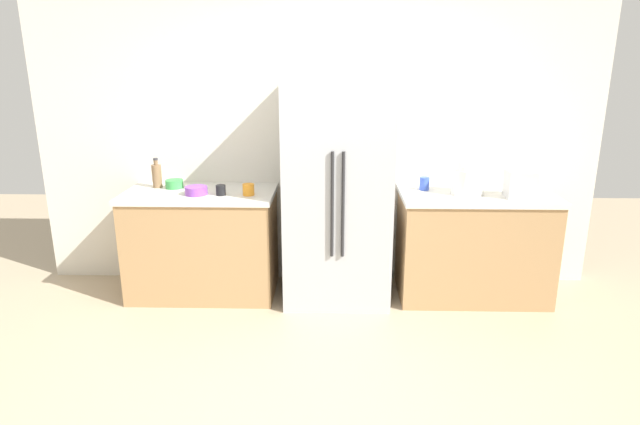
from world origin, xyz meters
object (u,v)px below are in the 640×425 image
bottle_a (157,175)px  bowl_b (196,191)px  refrigerator (337,193)px  rice_cooker (468,175)px  toaster (520,184)px  cup_c (221,190)px  bowl_a (174,184)px  cup_b (424,184)px  cup_a (248,190)px

bottle_a → bowl_b: (0.38, -0.23, -0.07)m
refrigerator → rice_cooker: refrigerator is taller
toaster → bowl_b: 2.54m
refrigerator → cup_c: size_ratio=21.84×
rice_cooker → bowl_b: rice_cooker is taller
bottle_a → bowl_a: (0.15, -0.02, -0.07)m
bowl_b → toaster: bearing=-0.6°
rice_cooker → cup_b: (-0.32, 0.12, -0.10)m
toaster → cup_a: toaster is taller
cup_c → bowl_b: 0.20m
cup_a → cup_b: bearing=8.5°
cup_a → bowl_a: (-0.66, 0.22, -0.01)m
cup_b → bowl_b: cup_b is taller
toaster → cup_b: bearing=162.1°
toaster → cup_c: 2.34m
toaster → bowl_b: size_ratio=1.22×
rice_cooker → cup_c: (-1.96, -0.10, -0.11)m
refrigerator → bowl_a: size_ratio=12.21×
refrigerator → toaster: (1.42, -0.09, 0.10)m
toaster → rice_cooker: 0.40m
bottle_a → refrigerator: bearing=-6.4°
toaster → bowl_a: bearing=175.1°
refrigerator → toaster: bearing=-3.6°
toaster → cup_b: 0.74m
cup_c → cup_b: bearing=7.5°
cup_a → bowl_b: cup_a is taller
rice_cooker → toaster: bearing=-15.5°
cup_b → bowl_b: bearing=-173.7°
cup_a → cup_b: 1.43m
toaster → cup_c: bearing=179.7°
refrigerator → cup_c: 0.93m
rice_cooker → cup_b: bearing=159.4°
rice_cooker → refrigerator: bearing=-179.1°
refrigerator → bowl_a: 1.37m
refrigerator → bottle_a: refrigerator is taller
toaster → rice_cooker: (-0.38, 0.11, 0.04)m
toaster → bowl_a: size_ratio=1.49×
cup_a → refrigerator: bearing=6.1°
bottle_a → cup_b: bottle_a is taller
cup_a → bowl_b: (-0.42, 0.01, -0.01)m
rice_cooker → cup_c: rice_cooker is taller
refrigerator → bowl_b: (-1.12, -0.06, 0.03)m
rice_cooker → bowl_a: 2.40m
bottle_a → cup_c: (0.58, -0.25, -0.06)m
cup_a → toaster: bearing=-0.4°
toaster → cup_c: (-2.34, 0.01, -0.07)m
bottle_a → cup_c: bearing=-23.0°
toaster → rice_cooker: size_ratio=0.68×
rice_cooker → bottle_a: 2.55m
bottle_a → cup_a: size_ratio=2.71×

